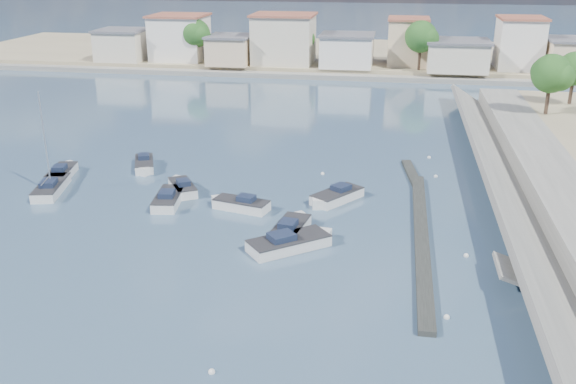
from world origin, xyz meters
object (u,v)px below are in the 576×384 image
object	(u,v)px
motorboat_b	(291,229)
motorboat_d	(335,197)
motorboat_e	(63,172)
motorboat_g	(144,165)
motorboat_c	(239,205)
sailboat	(52,187)
motorboat_h	(293,243)
motorboat_f	(182,187)
motorboat_a	(169,198)

from	to	relation	value
motorboat_b	motorboat_d	world-z (taller)	same
motorboat_e	motorboat_g	xyz separation A→B (m)	(6.67, 3.34, 0.00)
motorboat_c	motorboat_e	world-z (taller)	same
motorboat_g	motorboat_c	bearing A→B (deg)	-36.62
motorboat_d	sailboat	bearing A→B (deg)	-176.15
motorboat_c	motorboat_h	size ratio (longest dim) A/B	0.86
motorboat_d	motorboat_g	size ratio (longest dim) A/B	1.03
motorboat_f	sailboat	xyz separation A→B (m)	(-11.20, -1.79, 0.04)
motorboat_b	motorboat_h	distance (m)	2.45
motorboat_d	motorboat_f	bearing A→B (deg)	179.42
motorboat_a	motorboat_h	xyz separation A→B (m)	(11.54, -6.87, -0.00)
motorboat_e	sailboat	distance (m)	3.94
motorboat_e	sailboat	xyz separation A→B (m)	(1.03, -3.80, 0.04)
motorboat_f	motorboat_h	bearing A→B (deg)	-40.15
motorboat_a	motorboat_b	world-z (taller)	same
motorboat_a	motorboat_f	world-z (taller)	same
motorboat_c	motorboat_d	xyz separation A→B (m)	(7.52, 2.99, -0.00)
motorboat_e	motorboat_g	bearing A→B (deg)	26.59
motorboat_a	motorboat_b	size ratio (longest dim) A/B	1.02
motorboat_a	sailboat	xyz separation A→B (m)	(-10.98, 0.89, 0.04)
motorboat_a	motorboat_c	xyz separation A→B (m)	(6.07, -0.45, 0.00)
motorboat_e	sailboat	world-z (taller)	sailboat
motorboat_g	motorboat_b	bearing A→B (deg)	-37.37
motorboat_b	motorboat_g	world-z (taller)	same
motorboat_g	sailboat	xyz separation A→B (m)	(-5.64, -7.14, 0.04)
sailboat	motorboat_e	bearing A→B (deg)	105.18
motorboat_h	motorboat_g	bearing A→B (deg)	138.57
motorboat_e	motorboat_f	bearing A→B (deg)	-9.35
motorboat_c	sailboat	world-z (taller)	sailboat
motorboat_b	motorboat_g	size ratio (longest dim) A/B	1.10
motorboat_c	motorboat_g	size ratio (longest dim) A/B	1.04
motorboat_a	motorboat_d	distance (m)	13.82
motorboat_b	motorboat_f	bearing A→B (deg)	146.51
motorboat_h	sailboat	bearing A→B (deg)	160.98
motorboat_a	motorboat_f	distance (m)	2.69
motorboat_g	motorboat_f	bearing A→B (deg)	-43.88
motorboat_a	sailboat	size ratio (longest dim) A/B	0.62
motorboat_d	motorboat_h	bearing A→B (deg)	-102.23
motorboat_c	motorboat_f	distance (m)	6.63
motorboat_b	motorboat_e	bearing A→B (deg)	158.30
sailboat	motorboat_g	bearing A→B (deg)	51.71
motorboat_f	motorboat_h	distance (m)	14.82
motorboat_a	motorboat_c	distance (m)	6.08
motorboat_h	motorboat_e	bearing A→B (deg)	153.85
motorboat_d	motorboat_f	size ratio (longest dim) A/B	1.15
motorboat_b	motorboat_d	distance (m)	7.47
motorboat_b	motorboat_g	bearing A→B (deg)	142.63
sailboat	motorboat_f	bearing A→B (deg)	9.07
motorboat_c	sailboat	xyz separation A→B (m)	(-17.05, 1.34, 0.04)
motorboat_e	sailboat	bearing A→B (deg)	-74.82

